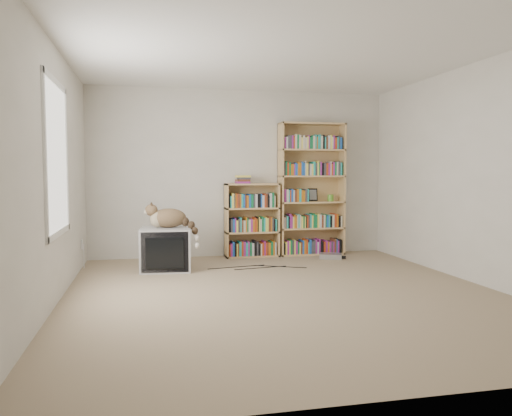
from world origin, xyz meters
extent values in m
cube|color=#9B8769|center=(0.00, 0.00, 0.00)|extent=(4.50, 5.00, 0.01)
cube|color=silver|center=(0.00, 2.50, 1.25)|extent=(4.50, 0.02, 2.50)
cube|color=silver|center=(0.00, -2.50, 1.25)|extent=(4.50, 0.02, 2.50)
cube|color=silver|center=(-2.25, 0.00, 1.25)|extent=(0.02, 5.00, 2.50)
cube|color=silver|center=(2.25, 0.00, 1.25)|extent=(0.02, 5.00, 2.50)
cube|color=white|center=(0.00, 0.00, 2.50)|extent=(4.50, 5.00, 0.02)
cube|color=white|center=(-2.24, 0.20, 1.40)|extent=(0.02, 1.22, 1.52)
cube|color=#ADADAF|center=(-1.17, 1.54, 0.28)|extent=(0.67, 0.62, 0.55)
cube|color=black|center=(-1.19, 1.27, 0.28)|extent=(0.58, 0.08, 0.51)
cube|color=black|center=(-1.19, 1.25, 0.26)|extent=(0.47, 0.05, 0.39)
cube|color=black|center=(-1.16, 1.66, 0.26)|extent=(0.40, 0.34, 0.33)
ellipsoid|color=#3D2818|center=(-1.12, 1.58, 0.67)|extent=(0.47, 0.33, 0.25)
ellipsoid|color=#3D2818|center=(-1.01, 1.59, 0.66)|extent=(0.22, 0.24, 0.18)
ellipsoid|color=tan|center=(-1.27, 1.55, 0.66)|extent=(0.19, 0.19, 0.21)
ellipsoid|color=#3D2818|center=(-1.34, 1.55, 0.78)|extent=(0.17, 0.16, 0.15)
sphere|color=beige|center=(-1.40, 1.55, 0.76)|extent=(0.07, 0.07, 0.06)
cone|color=black|center=(-1.34, 1.52, 0.85)|extent=(0.06, 0.08, 0.08)
cone|color=black|center=(-1.34, 1.61, 0.85)|extent=(0.06, 0.08, 0.08)
cube|color=tan|center=(0.58, 2.34, 1.01)|extent=(0.02, 0.30, 2.01)
cube|color=tan|center=(1.56, 2.34, 1.01)|extent=(0.02, 0.30, 2.01)
cube|color=tan|center=(1.07, 2.48, 1.01)|extent=(1.01, 0.03, 2.01)
cube|color=tan|center=(1.07, 2.34, 2.00)|extent=(1.01, 0.30, 0.03)
cube|color=tan|center=(1.07, 2.34, 0.01)|extent=(1.01, 0.30, 0.03)
cube|color=tan|center=(1.07, 2.34, 0.41)|extent=(1.01, 0.30, 0.03)
cube|color=tan|center=(1.07, 2.34, 0.81)|extent=(1.01, 0.30, 0.02)
cube|color=tan|center=(1.07, 2.34, 1.21)|extent=(1.01, 0.30, 0.02)
cube|color=tan|center=(1.07, 2.34, 1.60)|extent=(1.01, 0.30, 0.02)
cube|color=#B13717|center=(1.07, 2.34, 0.12)|extent=(0.93, 0.24, 0.19)
cube|color=blue|center=(1.07, 2.34, 0.52)|extent=(0.93, 0.24, 0.19)
cube|color=#136C3B|center=(1.07, 2.34, 0.92)|extent=(0.93, 0.24, 0.19)
cube|color=beige|center=(1.07, 2.34, 1.31)|extent=(0.93, 0.24, 0.19)
cube|color=black|center=(1.07, 2.34, 1.71)|extent=(0.93, 0.24, 0.19)
cube|color=tan|center=(-0.25, 2.34, 0.55)|extent=(0.03, 0.30, 1.10)
cube|color=tan|center=(0.52, 2.34, 0.55)|extent=(0.02, 0.30, 1.10)
cube|color=tan|center=(0.14, 2.48, 0.55)|extent=(0.80, 0.03, 1.10)
cube|color=tan|center=(0.14, 2.34, 1.09)|extent=(0.80, 0.30, 0.02)
cube|color=tan|center=(0.14, 2.34, 0.01)|extent=(0.80, 0.30, 0.03)
cube|color=tan|center=(0.14, 2.34, 0.37)|extent=(0.80, 0.30, 0.03)
cube|color=tan|center=(0.14, 2.34, 0.73)|extent=(0.80, 0.30, 0.02)
cube|color=#B13717|center=(0.14, 2.34, 0.12)|extent=(0.72, 0.24, 0.19)
cube|color=blue|center=(0.14, 2.34, 0.48)|extent=(0.72, 0.24, 0.19)
cube|color=#136C3B|center=(0.14, 2.34, 0.84)|extent=(0.72, 0.24, 0.19)
cube|color=#B13717|center=(-0.01, 2.31, 1.16)|extent=(0.21, 0.28, 0.12)
cylinder|color=#5EA32E|center=(1.38, 2.34, 0.87)|extent=(0.09, 0.09, 0.10)
cube|color=black|center=(1.13, 2.44, 0.92)|extent=(0.15, 0.05, 0.20)
cube|color=#A8A8AD|center=(1.23, 1.91, 0.04)|extent=(0.38, 0.33, 0.07)
cube|color=silver|center=(-2.24, 1.89, 0.32)|extent=(0.01, 0.08, 0.13)
camera|label=1|loc=(-1.38, -4.95, 1.25)|focal=35.00mm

